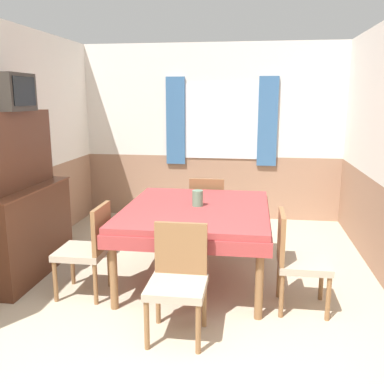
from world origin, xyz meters
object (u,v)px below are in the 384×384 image
Objects in this scene: chair_head_near at (178,277)px; chair_head_window at (208,208)px; chair_right_near at (296,257)px; tv at (11,92)px; dining_table at (196,217)px; vase at (198,198)px; chair_left_near at (89,247)px; sideboard at (21,209)px.

chair_head_window is at bearing -90.00° from chair_head_near.
chair_right_near and chair_head_near have the same top height.
tv is at bearing -96.61° from chair_right_near.
vase reaches higher than dining_table.
chair_right_near reaches higher than dining_table.
vase reaches higher than chair_left_near.
vase is (1.80, 0.19, 0.12)m from sideboard.
chair_head_window is 1.83m from chair_left_near.
chair_head_near is 1.09m from chair_left_near.
sideboard reaches higher than chair_head_near.
chair_head_window and chair_left_near have the same top height.
tv is at bearing -56.08° from sideboard.
vase reaches higher than chair_right_near.
chair_head_near is 1.83× the size of tv.
dining_table is 1.08m from chair_head_near.
tv is (-1.76, 0.87, 1.40)m from chair_head_near.
chair_head_near is (-0.94, -0.56, 0.00)m from chair_right_near.
vase is (0.01, 1.10, 0.37)m from chair_head_near.
dining_table is 1.80m from sideboard.
dining_table is 1.00× the size of sideboard.
chair_head_near is 1.00× the size of chair_head_window.
chair_head_near is 5.42× the size of vase.
chair_head_near is at bearing -26.24° from tv.
chair_head_window is at bearing 90.38° from vase.
dining_table is at bearing -100.40° from vase.
dining_table is at bearing -90.00° from chair_head_window.
chair_head_near is at bearing -90.00° from dining_table.
tv is at bearing -144.43° from chair_head_window.
chair_right_near is 1.83m from chair_head_window.
chair_left_near is at bearing -150.01° from vase.
dining_table is 1.08m from chair_left_near.
sideboard is at bearing -27.00° from chair_head_near.
chair_head_near is 1.00× the size of chair_left_near.
sideboard is 1.16m from tv.
vase is (1.77, 0.23, -1.03)m from tv.
vase is (-0.93, 0.55, 0.37)m from chair_right_near.
chair_right_near is at bearing -30.35° from vase.
vase is (0.01, -1.03, 0.37)m from chair_head_window.
vase reaches higher than chair_head_window.
dining_table is 1.95× the size of chair_head_near.
chair_head_near is (0.00, -1.06, -0.19)m from dining_table.
tv is (-2.70, 0.31, 1.40)m from chair_right_near.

